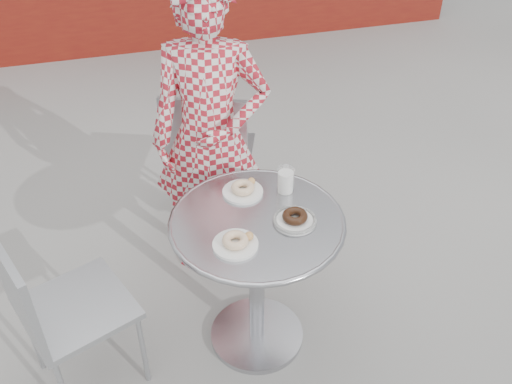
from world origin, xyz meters
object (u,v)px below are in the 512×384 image
object	(u,v)px
bistro_table	(257,252)
milk_cup	(286,181)
chair_left	(82,337)
plate_far	(243,189)
seated_person	(211,138)
plate_near	(236,242)
chair_far	(214,182)
plate_checker	(295,219)

from	to	relation	value
bistro_table	milk_cup	bearing A→B (deg)	42.24
chair_left	plate_far	xyz separation A→B (m)	(0.77, 0.20, 0.49)
seated_person	plate_near	bearing A→B (deg)	-78.10
bistro_table	chair_far	xyz separation A→B (m)	(-0.00, 0.91, -0.27)
chair_far	plate_near	world-z (taller)	chair_far
bistro_table	milk_cup	xyz separation A→B (m)	(0.17, 0.16, 0.24)
bistro_table	plate_near	bearing A→B (deg)	-133.46
chair_far	plate_checker	xyz separation A→B (m)	(0.15, -0.96, 0.47)
bistro_table	plate_checker	xyz separation A→B (m)	(0.15, -0.05, 0.20)
plate_checker	milk_cup	distance (m)	0.21
bistro_table	milk_cup	distance (m)	0.33
chair_far	milk_cup	size ratio (longest dim) A/B	7.90
bistro_table	seated_person	world-z (taller)	seated_person
chair_left	plate_far	world-z (taller)	chair_left
milk_cup	chair_far	bearing A→B (deg)	103.12
chair_far	plate_checker	bearing A→B (deg)	119.61
plate_near	plate_checker	size ratio (longest dim) A/B	0.99
chair_far	plate_near	size ratio (longest dim) A/B	5.19
chair_left	seated_person	world-z (taller)	seated_person
plate_near	milk_cup	bearing A→B (deg)	44.07
plate_near	plate_checker	xyz separation A→B (m)	(0.26, 0.07, -0.00)
plate_checker	bistro_table	bearing A→B (deg)	160.58
plate_checker	milk_cup	bearing A→B (deg)	82.56
chair_left	plate_far	size ratio (longest dim) A/B	4.92
chair_far	seated_person	size ratio (longest dim) A/B	0.59
plate_near	milk_cup	xyz separation A→B (m)	(0.29, 0.28, 0.04)
plate_near	plate_checker	world-z (taller)	same
chair_far	milk_cup	xyz separation A→B (m)	(0.18, -0.76, 0.51)
chair_left	seated_person	xyz separation A→B (m)	(0.72, 0.60, 0.52)
plate_checker	chair_far	bearing A→B (deg)	98.79
plate_far	plate_near	world-z (taller)	same
chair_left	plate_near	bearing A→B (deg)	-122.14
bistro_table	seated_person	bearing A→B (deg)	96.10
plate_checker	plate_near	bearing A→B (deg)	-164.25
bistro_table	plate_checker	distance (m)	0.25
bistro_table	chair_left	distance (m)	0.84
chair_left	plate_checker	bearing A→B (deg)	-114.70
seated_person	plate_checker	xyz separation A→B (m)	(0.21, -0.65, -0.03)
bistro_table	chair_left	bearing A→B (deg)	-179.52
chair_far	chair_left	xyz separation A→B (m)	(-0.78, -0.92, -0.02)
milk_cup	plate_checker	bearing A→B (deg)	-97.44
bistro_table	plate_far	bearing A→B (deg)	92.09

